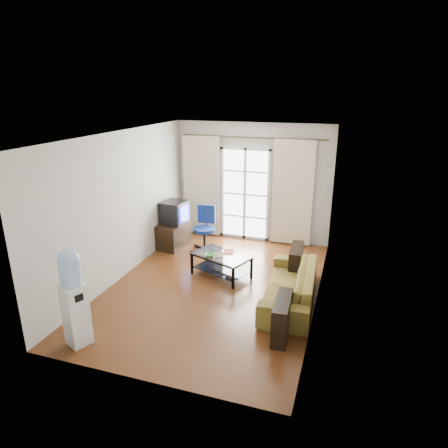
# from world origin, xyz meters

# --- Properties ---
(floor) EXTENTS (5.20, 5.20, 0.00)m
(floor) POSITION_xyz_m (0.00, 0.00, 0.00)
(floor) COLOR #5D3216
(floor) RESTS_ON ground
(ceiling) EXTENTS (5.20, 5.20, 0.00)m
(ceiling) POSITION_xyz_m (0.00, 0.00, 2.70)
(ceiling) COLOR white
(ceiling) RESTS_ON wall_back
(wall_back) EXTENTS (3.60, 0.02, 2.70)m
(wall_back) POSITION_xyz_m (0.00, 2.60, 1.35)
(wall_back) COLOR #B6B5AD
(wall_back) RESTS_ON floor
(wall_front) EXTENTS (3.60, 0.02, 2.70)m
(wall_front) POSITION_xyz_m (0.00, -2.60, 1.35)
(wall_front) COLOR #B6B5AD
(wall_front) RESTS_ON floor
(wall_left) EXTENTS (0.02, 5.20, 2.70)m
(wall_left) POSITION_xyz_m (-1.80, 0.00, 1.35)
(wall_left) COLOR #B6B5AD
(wall_left) RESTS_ON floor
(wall_right) EXTENTS (0.02, 5.20, 2.70)m
(wall_right) POSITION_xyz_m (1.80, 0.00, 1.35)
(wall_right) COLOR #B6B5AD
(wall_right) RESTS_ON floor
(french_door) EXTENTS (1.16, 0.06, 2.15)m
(french_door) POSITION_xyz_m (-0.15, 2.54, 1.07)
(french_door) COLOR white
(french_door) RESTS_ON wall_back
(curtain_rod) EXTENTS (3.30, 0.04, 0.04)m
(curtain_rod) POSITION_xyz_m (0.00, 2.50, 2.38)
(curtain_rod) COLOR #4C3F2D
(curtain_rod) RESTS_ON wall_back
(curtain_left) EXTENTS (0.90, 0.07, 2.35)m
(curtain_left) POSITION_xyz_m (-1.20, 2.48, 1.20)
(curtain_left) COLOR beige
(curtain_left) RESTS_ON curtain_rod
(curtain_right) EXTENTS (0.90, 0.07, 2.35)m
(curtain_right) POSITION_xyz_m (0.95, 2.48, 1.20)
(curtain_right) COLOR beige
(curtain_right) RESTS_ON curtain_rod
(radiator) EXTENTS (0.64, 0.12, 0.64)m
(radiator) POSITION_xyz_m (0.80, 2.50, 0.33)
(radiator) COLOR #9A9A9C
(radiator) RESTS_ON floor
(sofa) EXTENTS (2.09, 0.99, 0.59)m
(sofa) POSITION_xyz_m (1.37, -0.11, 0.29)
(sofa) COLOR brown
(sofa) RESTS_ON floor
(coffee_table) EXTENTS (1.22, 0.96, 0.43)m
(coffee_table) POSITION_xyz_m (-0.02, 0.44, 0.28)
(coffee_table) COLOR silver
(coffee_table) RESTS_ON floor
(bowl) EXTENTS (0.29, 0.29, 0.05)m
(bowl) POSITION_xyz_m (-0.20, 0.32, 0.46)
(bowl) COLOR #2E7F42
(bowl) RESTS_ON coffee_table
(book) EXTENTS (0.30, 0.34, 0.02)m
(book) POSITION_xyz_m (-0.02, 0.58, 0.45)
(book) COLOR #AB151E
(book) RESTS_ON coffee_table
(remote) EXTENTS (0.15, 0.11, 0.02)m
(remote) POSITION_xyz_m (-0.01, 0.29, 0.44)
(remote) COLOR black
(remote) RESTS_ON coffee_table
(tv_stand) EXTENTS (0.59, 0.81, 0.55)m
(tv_stand) POSITION_xyz_m (-1.52, 1.50, 0.28)
(tv_stand) COLOR black
(tv_stand) RESTS_ON floor
(crt_tv) EXTENTS (0.59, 0.59, 0.49)m
(crt_tv) POSITION_xyz_m (-1.52, 1.58, 0.80)
(crt_tv) COLOR black
(crt_tv) RESTS_ON tv_stand
(task_chair) EXTENTS (0.75, 0.75, 0.98)m
(task_chair) POSITION_xyz_m (-0.78, 1.55, 0.29)
(task_chair) COLOR black
(task_chair) RESTS_ON floor
(water_cooler) EXTENTS (0.38, 0.38, 1.42)m
(water_cooler) POSITION_xyz_m (-1.25, -2.19, 0.74)
(water_cooler) COLOR white
(water_cooler) RESTS_ON floor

